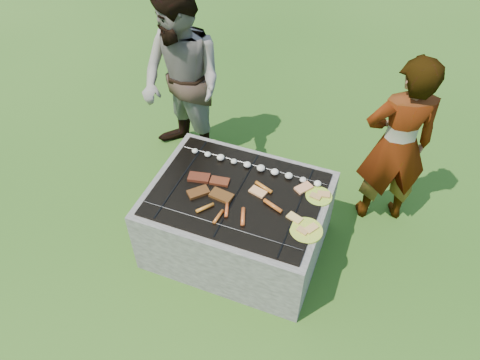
# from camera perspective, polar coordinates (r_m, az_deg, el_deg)

# --- Properties ---
(lawn) EXTENTS (60.00, 60.00, 0.00)m
(lawn) POSITION_cam_1_polar(r_m,az_deg,el_deg) (3.88, -0.27, -7.81)
(lawn) COLOR #204B12
(lawn) RESTS_ON ground
(fire_pit) EXTENTS (1.30, 1.00, 0.62)m
(fire_pit) POSITION_cam_1_polar(r_m,az_deg,el_deg) (3.66, -0.29, -5.15)
(fire_pit) COLOR #A49A91
(fire_pit) RESTS_ON ground
(mushrooms) EXTENTS (1.05, 0.06, 0.04)m
(mushrooms) POSITION_cam_1_polar(r_m,az_deg,el_deg) (3.57, 2.10, 1.56)
(mushrooms) COLOR beige
(mushrooms) RESTS_ON fire_pit
(pork_slabs) EXTENTS (0.41, 0.30, 0.02)m
(pork_slabs) POSITION_cam_1_polar(r_m,az_deg,el_deg) (3.44, -3.76, -0.85)
(pork_slabs) COLOR maroon
(pork_slabs) RESTS_ON fire_pit
(sausages) EXTENTS (0.57, 0.49, 0.03)m
(sausages) POSITION_cam_1_polar(r_m,az_deg,el_deg) (3.30, 0.44, -3.22)
(sausages) COLOR orange
(sausages) RESTS_ON fire_pit
(bread_on_grate) EXTENTS (0.45, 0.42, 0.02)m
(bread_on_grate) POSITION_cam_1_polar(r_m,az_deg,el_deg) (3.39, 5.54, -1.95)
(bread_on_grate) COLOR #F9B67F
(bread_on_grate) RESTS_ON fire_pit
(plate_far) EXTENTS (0.25, 0.25, 0.03)m
(plate_far) POSITION_cam_1_polar(r_m,az_deg,el_deg) (3.44, 9.62, -1.95)
(plate_far) COLOR #DDF33A
(plate_far) RESTS_ON fire_pit
(plate_near) EXTENTS (0.29, 0.29, 0.03)m
(plate_near) POSITION_cam_1_polar(r_m,az_deg,el_deg) (3.22, 8.09, -6.09)
(plate_near) COLOR yellow
(plate_near) RESTS_ON fire_pit
(cook) EXTENTS (0.66, 0.55, 1.53)m
(cook) POSITION_cam_1_polar(r_m,az_deg,el_deg) (3.75, 18.57, 4.01)
(cook) COLOR gray
(cook) RESTS_ON ground
(bystander) EXTENTS (1.01, 0.93, 1.68)m
(bystander) POSITION_cam_1_polar(r_m,az_deg,el_deg) (4.11, -7.07, 11.58)
(bystander) COLOR #A29387
(bystander) RESTS_ON ground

